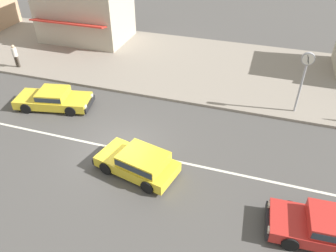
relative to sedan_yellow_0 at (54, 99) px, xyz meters
name	(u,v)px	position (x,y,z in m)	size (l,w,h in m)	color
ground_plane	(120,149)	(5.15, -2.39, -0.53)	(160.00, 160.00, 0.00)	#4C4947
lane_centre_stripe	(120,149)	(5.15, -2.39, -0.53)	(50.40, 0.14, 0.01)	silver
kerb_strip	(178,63)	(5.15, 7.58, -0.46)	(68.00, 10.00, 0.15)	gray
sedan_yellow_0	(54,99)	(0.00, 0.00, 0.00)	(4.49, 2.48, 1.06)	yellow
hatchback_yellow_1	(139,162)	(6.65, -3.54, 0.06)	(3.92, 2.45, 1.10)	yellow
hatchback_red_5	(330,227)	(14.34, -4.66, 0.06)	(4.06, 1.97, 1.10)	red
street_clock	(305,69)	(13.15, 3.48, 2.21)	(0.66, 0.22, 3.47)	#9E9EA3
pedestrian_near_clock	(15,54)	(-5.23, 3.49, 0.55)	(0.34, 0.34, 1.61)	#4C4238
shopfront_mid_block	(84,6)	(-3.25, 9.86, 2.23)	(6.83, 5.32, 5.22)	#B2A893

